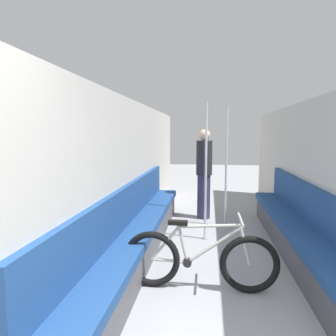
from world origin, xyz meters
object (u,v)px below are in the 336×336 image
grab_pole_near (206,174)px  passenger_standing (204,173)px  bench_seat_row_right (306,243)px  bicycle (199,260)px  bench_seat_row_left (138,235)px  grab_pole_far (226,169)px

grab_pole_near → passenger_standing: size_ratio=1.22×
bench_seat_row_right → bicycle: bearing=-151.7°
bench_seat_row_left → grab_pole_near: bearing=44.9°
bench_seat_row_left → grab_pole_far: 2.06m
bicycle → grab_pole_far: bearing=77.0°
bench_seat_row_left → bicycle: bench_seat_row_left is taller
bench_seat_row_right → bicycle: size_ratio=2.94×
bench_seat_row_left → bicycle: bearing=-39.8°
bench_seat_row_left → grab_pole_near: size_ratio=2.28×
bicycle → grab_pole_near: (0.04, 1.52, 0.69)m
bench_seat_row_left → passenger_standing: size_ratio=2.78×
bench_seat_row_left → passenger_standing: bearing=68.1°
passenger_standing → grab_pole_near: bearing=-33.1°
bench_seat_row_right → bicycle: bench_seat_row_right is taller
bench_seat_row_right → grab_pole_far: bearing=119.5°
bench_seat_row_right → passenger_standing: passenger_standing is taller
bench_seat_row_left → bicycle: (0.81, -0.67, 0.00)m
bicycle → grab_pole_far: grab_pole_far is taller
grab_pole_near → grab_pole_far: 0.77m
bench_seat_row_left → grab_pole_near: 1.38m
bicycle → passenger_standing: passenger_standing is taller
bench_seat_row_left → bench_seat_row_right: (2.06, 0.00, 0.00)m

